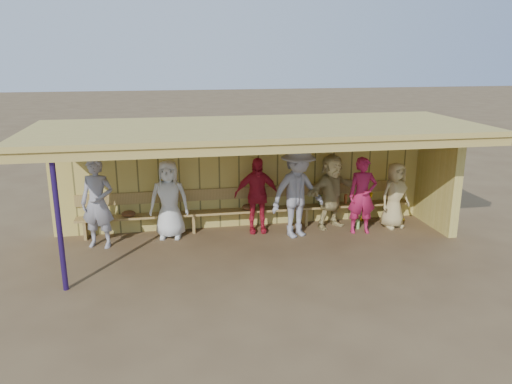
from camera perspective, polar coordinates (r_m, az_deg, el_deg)
ground at (r=10.46m, az=0.35°, el=-6.06°), size 90.00×90.00×0.00m
player_a at (r=10.57m, az=-17.66°, el=-1.22°), size 0.78×0.63×1.87m
player_b at (r=10.79m, az=-9.91°, el=-0.85°), size 0.90×0.66×1.70m
player_d at (r=10.96m, az=0.08°, el=-0.37°), size 1.00×0.45×1.69m
player_e at (r=10.69m, az=4.77°, el=-0.01°), size 1.46×1.12×1.99m
player_f at (r=11.39m, az=8.61°, el=0.11°), size 1.65×1.06×1.70m
player_g at (r=11.16m, az=12.05°, el=-0.40°), size 0.67×0.48×1.70m
player_h at (r=11.70m, az=15.57°, el=-0.37°), size 0.84×0.66×1.51m
dugout_structure at (r=10.69m, az=1.72°, el=3.91°), size 8.80×3.20×2.50m
bench at (r=11.32m, az=-0.71°, el=-1.52°), size 7.60×0.34×0.93m
dugout_equipment at (r=11.12m, az=-4.15°, el=-2.09°), size 6.52×0.62×0.80m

